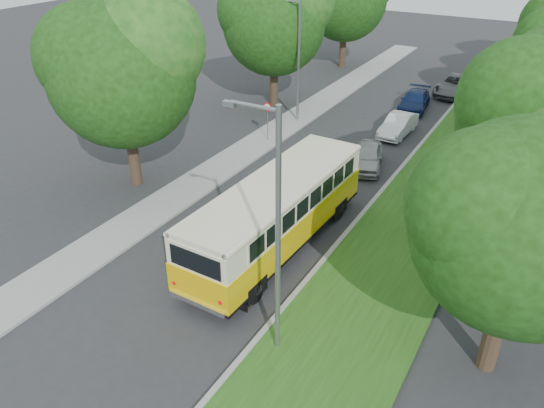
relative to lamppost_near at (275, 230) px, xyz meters
The scene contains 13 objects.
ground 6.56m from the lamppost_near, 149.28° to the left, with size 120.00×120.00×0.00m, color #2D2D30.
curb 8.66m from the lamppost_near, 94.62° to the left, with size 0.20×70.00×0.15m, color gray.
grass_verge 8.82m from the lamppost_near, 76.91° to the left, with size 4.50×70.00×0.13m, color #244F15.
sidewalk 12.49m from the lamppost_near, 140.22° to the left, with size 2.20×70.00×0.12m, color gray.
treeline 20.58m from the lamppost_near, 92.96° to the left, with size 24.27×41.91×9.46m.
lamppost_near is the anchor object (origin of this frame).
lamppost_far 20.53m from the lamppost_near, 115.71° to the left, with size 1.71×0.16×7.50m.
warning_sign 17.10m from the lamppost_near, 121.02° to the left, with size 0.56×0.10×2.50m.
vintage_bus 6.36m from the lamppost_near, 118.69° to the left, with size 2.65×10.28×3.05m, color yellow, non-canonical shape.
car_silver 14.72m from the lamppost_near, 99.28° to the left, with size 1.49×3.70×1.26m, color #ABAAAF.
car_white 19.88m from the lamppost_near, 96.95° to the left, with size 1.33×3.83×1.26m, color white.
car_blue 24.85m from the lamppost_near, 96.66° to the left, with size 1.73×4.25×1.23m, color #122250.
car_grey 29.59m from the lamppost_near, 92.35° to the left, with size 2.32×5.03×1.40m, color #575A5F.
Camera 1 is at (10.33, -13.34, 12.18)m, focal length 35.00 mm.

